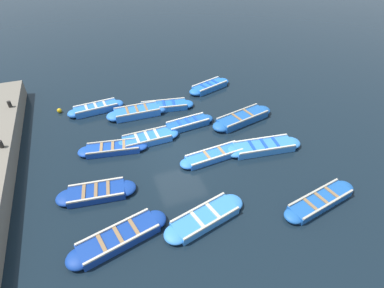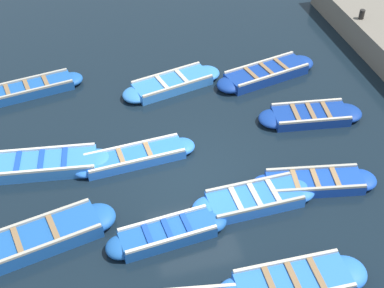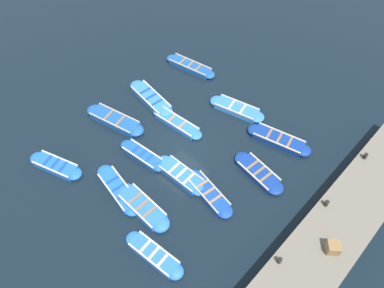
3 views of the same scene
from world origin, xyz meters
TOP-DOWN VIEW (x-y plane):
  - ground_plane at (0.00, 0.00)m, footprint 120.00×120.00m
  - boat_end_of_row at (0.43, 4.20)m, footprint 3.76×1.44m
  - boat_broadside at (1.15, 1.88)m, footprint 3.18×1.07m
  - boat_centre at (-0.41, -4.50)m, footprint 3.72×1.77m
  - boat_outer_right at (-3.72, -4.27)m, footprint 3.96×1.79m
  - boat_drifting at (4.04, -1.44)m, footprint 4.07×1.42m
  - boat_tucked at (-3.13, 1.11)m, footprint 3.54×1.38m
  - boat_alongside at (1.45, -1.14)m, footprint 3.67×1.05m
  - boat_far_corner at (-1.28, 4.03)m, footprint 3.59×1.07m
  - boat_outer_left at (-4.24, -1.68)m, footprint 3.42×1.35m
  - boat_inner_gap at (4.37, -5.35)m, footprint 3.87×1.45m
  - boat_bow_out at (-1.32, 1.31)m, footprint 3.45×1.10m
  - boat_near_quay at (-3.51, 5.32)m, footprint 3.40×1.12m
  - boat_mid_row at (4.28, 1.29)m, footprint 4.15×1.82m
  - boat_stern_in at (4.06, 5.62)m, footprint 3.39×1.85m
  - bollard_mid_south at (-7.97, 1.92)m, footprint 0.20×0.20m
  - bollard_south at (-7.97, 5.77)m, footprint 0.20×0.20m
  - buoy_orange_near at (-5.61, 5.94)m, footprint 0.27×0.27m

SIDE VIEW (x-z plane):
  - ground_plane at x=0.00m, z-range 0.00..0.00m
  - buoy_orange_near at x=-5.61m, z-range 0.00..0.27m
  - boat_alongside at x=1.45m, z-range -0.03..0.33m
  - boat_tucked at x=-3.13m, z-range -0.03..0.34m
  - boat_outer_left at x=-4.24m, z-range -0.03..0.34m
  - boat_centre at x=-0.41m, z-range -0.03..0.35m
  - boat_inner_gap at x=4.37m, z-range -0.03..0.35m
  - boat_end_of_row at x=0.43m, z-range -0.03..0.36m
  - boat_bow_out at x=-1.32m, z-range -0.03..0.36m
  - boat_broadside at x=1.15m, z-range -0.03..0.38m
  - boat_drifting at x=4.04m, z-range -0.03..0.39m
  - boat_outer_right at x=-3.72m, z-range -0.03..0.39m
  - boat_stern_in at x=4.06m, z-range -0.03..0.40m
  - boat_near_quay at x=-3.51m, z-range -0.03..0.42m
  - boat_mid_row at x=4.28m, z-range -0.03..0.43m
  - boat_far_corner at x=-1.28m, z-range -0.03..0.44m
  - bollard_mid_south at x=-7.97m, z-range 0.97..1.32m
  - bollard_south at x=-7.97m, z-range 0.97..1.32m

